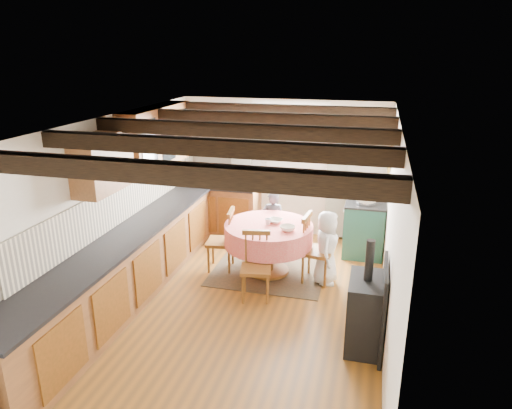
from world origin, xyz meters
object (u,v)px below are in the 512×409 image
(cast_iron_stove, at_px, (367,295))
(child_far, at_px, (273,222))
(chair_near, at_px, (256,267))
(aga_range, at_px, (364,225))
(chair_right, at_px, (318,249))
(cup, at_px, (268,221))
(child_right, at_px, (327,248))
(dining_table, at_px, (268,249))
(chair_left, at_px, (220,240))

(cast_iron_stove, relative_size, child_far, 1.24)
(chair_near, distance_m, aga_range, 2.39)
(chair_near, relative_size, cast_iron_stove, 0.72)
(chair_right, xyz_separation_m, cast_iron_stove, (0.72, -1.43, 0.15))
(aga_range, bearing_deg, child_far, -162.80)
(chair_near, bearing_deg, aga_range, 44.25)
(child_far, xyz_separation_m, cup, (0.10, -0.77, 0.30))
(cast_iron_stove, bearing_deg, cup, 134.25)
(child_far, relative_size, child_right, 0.97)
(dining_table, xyz_separation_m, child_right, (0.86, -0.06, 0.15))
(chair_left, distance_m, child_far, 1.02)
(dining_table, relative_size, cast_iron_stove, 1.00)
(chair_near, distance_m, chair_right, 1.01)
(chair_left, bearing_deg, chair_right, 81.08)
(dining_table, bearing_deg, chair_right, -4.53)
(child_far, bearing_deg, dining_table, 89.68)
(chair_right, bearing_deg, child_right, -85.15)
(cup, bearing_deg, aga_range, 41.94)
(aga_range, relative_size, child_far, 0.95)
(child_right, bearing_deg, dining_table, 84.12)
(chair_left, relative_size, cast_iron_stove, 0.74)
(cup, bearing_deg, cast_iron_stove, -45.75)
(child_far, height_order, cup, child_far)
(chair_near, bearing_deg, dining_table, 78.48)
(chair_left, bearing_deg, child_right, 81.02)
(chair_left, height_order, aga_range, chair_left)
(child_right, distance_m, cup, 0.92)
(dining_table, bearing_deg, aga_range, 42.44)
(aga_range, distance_m, child_right, 1.38)
(dining_table, distance_m, child_far, 0.80)
(dining_table, bearing_deg, cup, 136.58)
(aga_range, bearing_deg, cup, -138.06)
(chair_near, bearing_deg, child_right, 27.40)
(cup, bearing_deg, child_far, 97.21)
(cup, bearing_deg, chair_near, -88.88)
(chair_left, xyz_separation_m, cup, (0.73, 0.04, 0.34))
(dining_table, relative_size, chair_left, 1.35)
(dining_table, bearing_deg, child_far, 97.95)
(chair_left, relative_size, aga_range, 0.97)
(dining_table, xyz_separation_m, chair_left, (-0.74, -0.03, 0.09))
(chair_near, distance_m, chair_left, 1.04)
(chair_right, relative_size, child_far, 0.96)
(chair_left, bearing_deg, cup, 85.31)
(chair_near, relative_size, chair_left, 0.97)
(aga_range, height_order, child_right, child_right)
(chair_right, bearing_deg, chair_near, 140.70)
(dining_table, xyz_separation_m, cup, (-0.01, 0.01, 0.43))
(chair_right, relative_size, cup, 10.90)
(dining_table, distance_m, cast_iron_stove, 2.09)
(chair_near, distance_m, child_far, 1.54)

